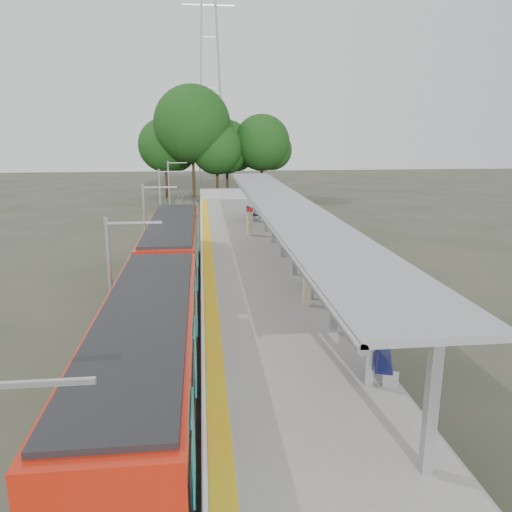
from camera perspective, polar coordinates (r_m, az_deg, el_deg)
The scene contains 16 objects.
ground at distance 14.31m, azimuth 6.93°, elevation -22.09°, with size 200.00×200.00×0.00m, color #474438.
trackbed at distance 32.35m, azimuth -8.98°, elevation -0.99°, with size 3.00×70.00×0.24m, color #59544C.
platform at distance 32.34m, azimuth -1.02°, elevation -0.13°, with size 6.00×50.00×1.00m, color gray.
tactile_strip at distance 32.09m, azimuth -5.56°, elevation 0.63°, with size 0.60×50.00×0.02m, color gold.
end_fence at distance 56.66m, azimuth -3.35°, elevation 7.11°, with size 6.00×0.10×1.20m, color #9EA0A5.
train at distance 21.49m, azimuth -10.41°, elevation -3.42°, with size 2.74×27.60×3.62m.
canopy at distance 28.09m, azimuth 2.95°, elevation 5.39°, with size 3.27×38.00×3.66m.
pylon at distance 84.91m, azimuth -5.31°, elevation 21.14°, with size 8.00×4.00×38.00m, color #9EA0A5, non-canonical shape.
tree_cluster at distance 64.58m, azimuth -5.46°, elevation 13.40°, with size 19.27×10.63×14.06m.
catenary_masts at distance 30.91m, azimuth -12.44°, elevation 3.45°, with size 2.08×48.16×5.40m.
bench_near at distance 16.18m, azimuth 13.99°, elevation -11.25°, with size 1.05×1.79×1.17m.
bench_mid at distance 24.53m, azimuth 6.83°, elevation -2.22°, with size 0.92×1.71×1.12m.
bench_far at distance 43.02m, azimuth -0.57°, elevation 4.93°, with size 0.84×1.75×1.15m.
info_pillar_near at distance 21.94m, azimuth 5.84°, elevation -3.78°, with size 0.38×0.38×1.68m.
info_pillar_far at distance 36.54m, azimuth -0.71°, elevation 3.73°, with size 0.46×0.46×2.03m.
litter_bin at distance 24.09m, azimuth 5.97°, elevation -2.81°, with size 0.45×0.45×0.92m, color #9EA0A5.
Camera 1 is at (-2.84, -11.22, 8.41)m, focal length 35.00 mm.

